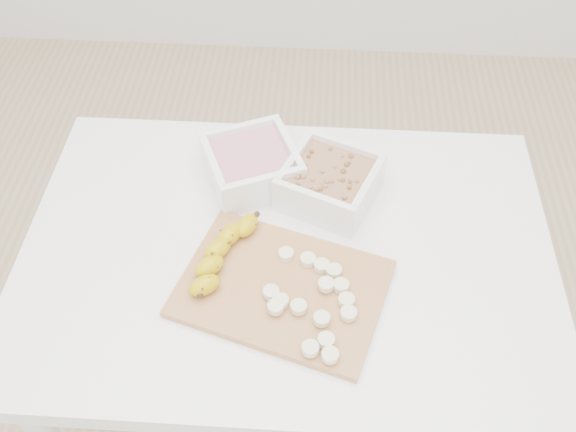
# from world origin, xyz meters

# --- Properties ---
(ground) EXTENTS (3.50, 3.50, 0.00)m
(ground) POSITION_xyz_m (0.00, 0.00, 0.00)
(ground) COLOR #C6AD89
(ground) RESTS_ON ground
(table) EXTENTS (1.00, 0.70, 0.75)m
(table) POSITION_xyz_m (0.00, 0.00, 0.65)
(table) COLOR white
(table) RESTS_ON ground
(bowl_yogurt) EXTENTS (0.23, 0.23, 0.08)m
(bowl_yogurt) POSITION_xyz_m (-0.08, 0.18, 0.79)
(bowl_yogurt) COLOR white
(bowl_yogurt) RESTS_ON table
(bowl_granola) EXTENTS (0.22, 0.22, 0.08)m
(bowl_granola) POSITION_xyz_m (0.08, 0.14, 0.79)
(bowl_granola) COLOR white
(bowl_granola) RESTS_ON table
(cutting_board) EXTENTS (0.41, 0.34, 0.01)m
(cutting_board) POSITION_xyz_m (-0.00, -0.09, 0.76)
(cutting_board) COLOR tan
(cutting_board) RESTS_ON table
(banana) EXTENTS (0.16, 0.20, 0.03)m
(banana) POSITION_xyz_m (-0.11, -0.05, 0.78)
(banana) COLOR #BB9D07
(banana) RESTS_ON cutting_board
(banana_slices) EXTENTS (0.16, 0.23, 0.02)m
(banana_slices) POSITION_xyz_m (0.05, -0.13, 0.77)
(banana_slices) COLOR beige
(banana_slices) RESTS_ON cutting_board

